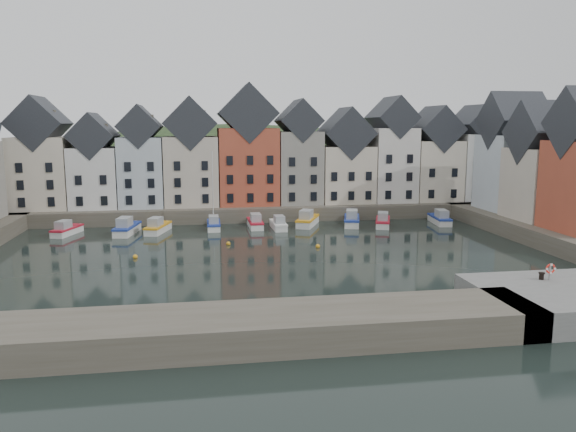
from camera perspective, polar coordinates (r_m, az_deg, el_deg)
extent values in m
plane|color=black|center=(58.29, -1.72, -4.48)|extent=(260.00, 260.00, 0.00)
cube|color=#494538|center=(87.41, -4.23, 0.81)|extent=(90.00, 16.00, 2.00)
cube|color=#494538|center=(36.63, -13.18, -11.57)|extent=(50.00, 6.00, 2.00)
ellipsoid|color=black|center=(116.82, -5.20, -6.56)|extent=(153.60, 70.40, 64.00)
sphere|color=black|center=(107.43, -12.71, 6.33)|extent=(5.77, 5.77, 5.77)
sphere|color=black|center=(121.34, 6.34, 6.54)|extent=(5.27, 5.27, 5.27)
sphere|color=black|center=(117.18, 10.49, 6.23)|extent=(5.07, 5.07, 5.07)
sphere|color=black|center=(113.55, 1.89, 6.26)|extent=(5.01, 5.01, 5.01)
sphere|color=black|center=(117.05, -24.20, 4.93)|extent=(3.94, 3.94, 3.94)
sphere|color=black|center=(121.82, 7.98, 6.49)|extent=(5.21, 5.21, 5.21)
sphere|color=black|center=(115.29, -4.49, 6.53)|extent=(5.45, 5.45, 5.45)
sphere|color=black|center=(113.91, 14.31, 5.67)|extent=(4.49, 4.49, 4.49)
cube|color=beige|center=(87.26, -23.66, 4.03)|extent=(7.67, 8.00, 10.07)
cube|color=#212429|center=(86.99, -23.96, 8.58)|extent=(7.67, 8.16, 7.67)
cube|color=silver|center=(85.78, -18.93, 3.74)|extent=(6.56, 8.00, 8.61)
cube|color=#212429|center=(85.45, -19.14, 7.70)|extent=(6.56, 8.16, 6.56)
cube|color=silver|center=(84.84, -14.59, 4.37)|extent=(6.20, 8.00, 10.02)
cube|color=#212429|center=(84.55, -14.77, 8.79)|extent=(6.20, 8.16, 6.20)
cube|color=beige|center=(84.44, -9.78, 4.53)|extent=(7.70, 8.00, 10.08)
cube|color=#212429|center=(84.16, -9.91, 9.25)|extent=(7.70, 8.16, 7.70)
cube|color=#AF4932|center=(84.69, -4.12, 5.07)|extent=(8.69, 8.00, 11.28)
cube|color=#212429|center=(84.47, -4.18, 10.34)|extent=(8.69, 8.16, 8.69)
cube|color=gray|center=(85.71, 1.04, 4.97)|extent=(6.43, 8.00, 10.78)
cube|color=#212429|center=(85.46, 1.06, 9.64)|extent=(6.43, 8.16, 6.43)
cube|color=beige|center=(87.37, 5.77, 4.28)|extent=(7.88, 8.00, 8.56)
cube|color=#212429|center=(87.04, 5.84, 8.36)|extent=(7.88, 8.16, 7.88)
cube|color=silver|center=(89.41, 10.36, 5.16)|extent=(6.50, 8.00, 11.27)
cube|color=#212429|center=(89.19, 10.50, 9.80)|extent=(6.50, 8.16, 6.50)
cube|color=beige|center=(92.04, 14.48, 4.52)|extent=(7.23, 8.00, 9.32)
cube|color=#212429|center=(91.75, 14.64, 8.54)|extent=(7.23, 8.16, 7.23)
cube|color=silver|center=(94.93, 18.30, 4.79)|extent=(6.18, 8.00, 10.32)
cube|color=#212429|center=(94.69, 18.51, 8.82)|extent=(6.18, 8.16, 6.18)
cube|color=silver|center=(84.55, 21.76, 4.11)|extent=(7.47, 8.00, 10.38)
cube|color=#212429|center=(84.29, 22.06, 8.97)|extent=(7.62, 8.00, 8.00)
cube|color=beige|center=(77.87, 24.72, 2.98)|extent=(8.14, 8.00, 8.89)
cube|color=#212429|center=(77.52, 25.04, 7.69)|extent=(8.30, 8.00, 8.00)
sphere|color=orange|center=(65.69, -6.08, -2.81)|extent=(0.50, 0.50, 0.50)
sphere|color=orange|center=(64.04, 3.04, -3.09)|extent=(0.50, 0.50, 0.50)
sphere|color=orange|center=(61.12, -15.26, -4.02)|extent=(0.50, 0.50, 0.50)
cube|color=silver|center=(76.66, -21.51, -1.54)|extent=(3.14, 5.67, 1.00)
cube|color=#B2192B|center=(76.57, -21.54, -1.14)|extent=(3.26, 5.80, 0.23)
cube|color=#909497|center=(75.78, -21.86, -0.85)|extent=(1.84, 2.45, 1.09)
cube|color=silver|center=(74.84, -16.01, -1.46)|extent=(2.95, 6.60, 1.17)
cube|color=navy|center=(74.73, -16.04, -0.98)|extent=(3.07, 6.74, 0.27)
cube|color=#909497|center=(73.72, -16.27, -0.62)|extent=(1.89, 2.76, 1.27)
cube|color=silver|center=(74.76, -13.06, -1.37)|extent=(3.24, 6.11, 1.07)
cube|color=orange|center=(74.66, -13.07, -0.93)|extent=(3.37, 6.24, 0.24)
cube|color=#909497|center=(73.74, -13.31, -0.60)|extent=(1.94, 2.62, 1.17)
cube|color=silver|center=(75.81, -7.56, -1.08)|extent=(1.68, 5.44, 0.99)
cube|color=navy|center=(75.71, -7.57, -0.67)|extent=(1.77, 5.55, 0.23)
cube|color=#909497|center=(74.82, -7.56, -0.37)|extent=(1.29, 2.18, 1.09)
cylinder|color=silver|center=(75.60, -7.65, 2.81)|extent=(0.13, 0.13, 9.95)
cube|color=silver|center=(76.46, -3.36, -0.91)|extent=(1.75, 5.67, 1.04)
cube|color=#B2192B|center=(76.36, -3.37, -0.50)|extent=(1.85, 5.78, 0.24)
cube|color=#909497|center=(75.44, -3.30, -0.18)|extent=(1.34, 2.27, 1.13)
cube|color=silver|center=(75.34, -0.99, -1.07)|extent=(1.72, 5.38, 0.98)
cube|color=silver|center=(75.24, -0.99, -0.67)|extent=(1.82, 5.49, 0.22)
cube|color=#909497|center=(74.37, -0.89, -0.37)|extent=(1.30, 2.17, 1.07)
cube|color=silver|center=(77.83, 2.01, -0.69)|extent=(4.31, 6.70, 1.18)
cube|color=orange|center=(77.72, 2.01, -0.22)|extent=(4.46, 6.86, 0.27)
cube|color=#909497|center=(76.68, 1.86, 0.14)|extent=(2.40, 2.97, 1.29)
cube|color=silver|center=(78.59, 6.49, -0.65)|extent=(3.54, 6.65, 1.17)
cube|color=navy|center=(78.48, 6.50, -0.19)|extent=(3.67, 6.80, 0.27)
cube|color=#909497|center=(77.43, 6.51, 0.16)|extent=(2.11, 2.85, 1.27)
cube|color=silver|center=(78.30, 9.61, -0.78)|extent=(3.58, 6.07, 1.07)
cube|color=#B2192B|center=(78.21, 9.62, -0.36)|extent=(3.71, 6.22, 0.24)
cube|color=#909497|center=(77.25, 9.62, -0.04)|extent=(2.06, 2.65, 1.16)
cube|color=silver|center=(82.05, 15.13, -0.51)|extent=(2.50, 6.09, 1.09)
cube|color=navy|center=(81.96, 15.15, -0.10)|extent=(2.61, 6.22, 0.25)
cube|color=#909497|center=(81.03, 15.35, 0.21)|extent=(1.66, 2.52, 1.18)
cylinder|color=black|center=(47.90, 24.35, -5.61)|extent=(0.36, 0.36, 0.50)
cylinder|color=black|center=(47.83, 24.37, -5.30)|extent=(0.48, 0.48, 0.08)
cube|color=gray|center=(48.03, 25.05, -5.25)|extent=(0.10, 0.10, 1.10)
torus|color=red|center=(47.90, 25.12, -4.86)|extent=(0.80, 0.14, 0.80)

